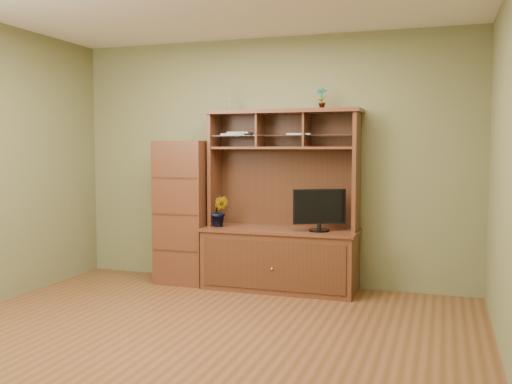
% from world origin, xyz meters
% --- Properties ---
extents(room, '(4.54, 4.04, 2.74)m').
position_xyz_m(room, '(0.00, 0.00, 1.35)').
color(room, '#5A3519').
rests_on(room, ground).
extents(media_hutch, '(1.66, 0.61, 1.90)m').
position_xyz_m(media_hutch, '(0.20, 1.73, 0.52)').
color(media_hutch, '#472214').
rests_on(media_hutch, room).
extents(monitor, '(0.50, 0.29, 0.43)m').
position_xyz_m(monitor, '(0.63, 1.65, 0.88)').
color(monitor, black).
rests_on(monitor, media_hutch).
extents(orchid_plant, '(0.20, 0.17, 0.33)m').
position_xyz_m(orchid_plant, '(-0.46, 1.65, 0.82)').
color(orchid_plant, '#31501B').
rests_on(orchid_plant, media_hutch).
extents(top_plant, '(0.13, 0.10, 0.23)m').
position_xyz_m(top_plant, '(0.61, 1.80, 2.01)').
color(top_plant, '#316322').
rests_on(top_plant, media_hutch).
extents(reed_diffuser, '(0.06, 0.06, 0.31)m').
position_xyz_m(reed_diffuser, '(-0.41, 1.80, 2.02)').
color(reed_diffuser, silver).
rests_on(reed_diffuser, media_hutch).
extents(magazines, '(1.01, 0.24, 0.04)m').
position_xyz_m(magazines, '(-0.09, 1.81, 1.65)').
color(magazines, '#BBBBC1').
rests_on(magazines, media_hutch).
extents(side_cabinet, '(0.56, 0.51, 1.58)m').
position_xyz_m(side_cabinet, '(-0.91, 1.73, 0.79)').
color(side_cabinet, '#472214').
rests_on(side_cabinet, room).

